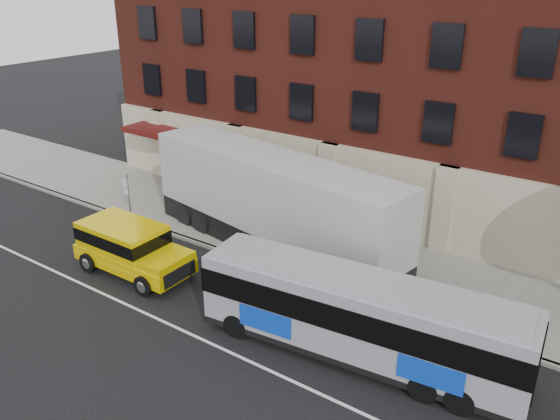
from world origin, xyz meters
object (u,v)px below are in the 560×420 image
Objects in this scene: city_bus at (359,315)px; shipping_container at (273,205)px; sign_pole at (128,193)px; yellow_suv at (129,245)px.

shipping_container reaches higher than city_bus.
city_bus reaches higher than sign_pole.
shipping_container reaches higher than sign_pole.
sign_pole reaches higher than yellow_suv.
sign_pole is at bearing 167.42° from city_bus.
shipping_container is at bearing 10.16° from sign_pole.
sign_pole is 0.18× the size of shipping_container.
sign_pole is 0.45× the size of yellow_suv.
sign_pole is at bearing -169.84° from shipping_container.
shipping_container reaches higher than yellow_suv.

